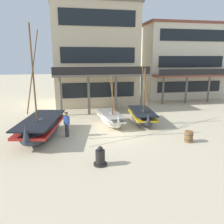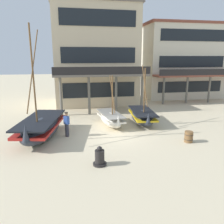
% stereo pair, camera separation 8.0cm
% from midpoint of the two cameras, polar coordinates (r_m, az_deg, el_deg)
% --- Properties ---
extents(ground_plane, '(120.00, 120.00, 0.00)m').
position_cam_midpoint_polar(ground_plane, '(15.23, 0.86, -6.01)').
color(ground_plane, beige).
extents(fishing_boat_near_left, '(1.77, 3.73, 3.94)m').
position_cam_midpoint_polar(fishing_boat_near_left, '(17.18, -0.22, -1.71)').
color(fishing_boat_near_left, silver).
rests_on(fishing_boat_near_left, ground).
extents(fishing_boat_centre_large, '(3.05, 5.55, 7.10)m').
position_cam_midpoint_polar(fishing_boat_centre_large, '(15.22, -17.75, -3.80)').
color(fishing_boat_centre_large, '#2D333D').
rests_on(fishing_boat_centre_large, ground).
extents(fishing_boat_far_right, '(2.03, 4.25, 4.63)m').
position_cam_midpoint_polar(fishing_boat_far_right, '(18.02, 7.95, -1.04)').
color(fishing_boat_far_right, '#2D333D').
rests_on(fishing_boat_far_right, ground).
extents(fisherman_by_hull, '(0.41, 0.41, 1.68)m').
position_cam_midpoint_polar(fisherman_by_hull, '(15.03, -11.49, -3.22)').
color(fisherman_by_hull, '#33333D').
rests_on(fisherman_by_hull, ground).
extents(capstan_winch, '(0.68, 0.68, 0.99)m').
position_cam_midpoint_polar(capstan_winch, '(11.12, -3.00, -11.71)').
color(capstan_winch, black).
rests_on(capstan_winch, ground).
extents(wooden_barrel, '(0.56, 0.56, 0.70)m').
position_cam_midpoint_polar(wooden_barrel, '(14.76, 19.39, -6.06)').
color(wooden_barrel, brown).
rests_on(wooden_barrel, ground).
extents(harbor_building_main, '(9.28, 9.27, 10.79)m').
position_cam_midpoint_polar(harbor_building_main, '(25.83, -4.25, 14.32)').
color(harbor_building_main, beige).
rests_on(harbor_building_main, ground).
extents(harbor_building_annex, '(10.43, 7.40, 9.41)m').
position_cam_midpoint_polar(harbor_building_annex, '(31.21, 17.72, 12.38)').
color(harbor_building_annex, beige).
rests_on(harbor_building_annex, ground).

